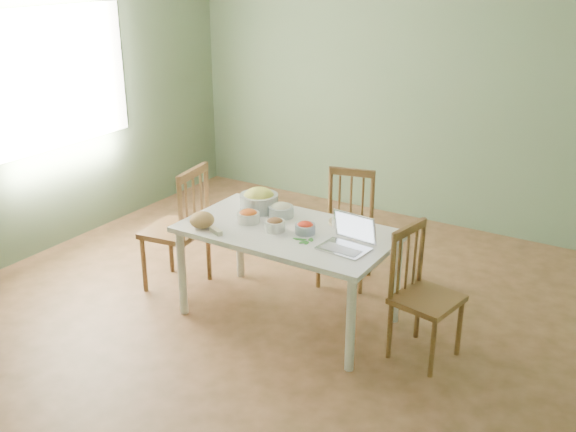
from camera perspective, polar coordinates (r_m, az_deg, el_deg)
The scene contains 19 objects.
floor at distance 4.90m, azimuth -0.74°, elevation -9.21°, with size 5.00×5.00×0.00m, color brown.
wall_back at distance 6.56m, azimuth 11.28°, elevation 11.02°, with size 5.00×0.00×2.70m, color #617A5B.
wall_left at distance 6.05m, azimuth -21.44°, elevation 9.10°, with size 0.00×5.00×2.70m, color #617A5B.
window_left at distance 6.19m, azimuth -19.31°, elevation 11.05°, with size 0.04×1.60×1.20m, color white.
dining_table at distance 4.82m, azimuth 0.00°, elevation -4.99°, with size 1.50×0.84×0.70m, color white, non-canonical shape.
chair_far at distance 5.32m, azimuth 4.92°, elevation -1.18°, with size 0.40×0.38×0.91m, color #56331C, non-canonical shape.
chair_left at distance 5.29m, azimuth -9.68°, elevation -0.98°, with size 0.45×0.42×1.01m, color #56331C, non-canonical shape.
chair_right at distance 4.41m, azimuth 11.86°, elevation -6.75°, with size 0.40×0.38×0.90m, color #56331C, non-canonical shape.
bread_boule at distance 4.72m, azimuth -7.37°, elevation -0.34°, with size 0.18×0.18×0.11m, color #A1734D.
butter_stick at distance 4.63m, azimuth -6.19°, elevation -1.30°, with size 0.12×0.04×0.03m, color #F7EFC8.
bowl_squash at distance 5.00m, azimuth -2.50°, elevation 1.42°, with size 0.29×0.29×0.17m, color #F1EA58, non-canonical shape.
bowl_carrot at distance 4.79m, azimuth -3.42°, elevation 0.01°, with size 0.16×0.16×0.09m, color #D75619, non-canonical shape.
bowl_onion at distance 4.89m, azimuth -0.61°, elevation 0.53°, with size 0.19×0.19×0.10m, color silver, non-canonical shape.
bowl_mushroom at distance 4.63m, azimuth -1.13°, elevation -0.75°, with size 0.14×0.14×0.09m, color #412212, non-canonical shape.
bowl_redpep at distance 4.59m, azimuth 1.48°, elevation -1.01°, with size 0.14×0.14×0.08m, color #E94325, non-canonical shape.
bowl_broccoli at distance 4.72m, azimuth 4.55°, elevation -0.43°, with size 0.13×0.13×0.08m, color #226811, non-canonical shape.
flatbread at distance 4.78m, azimuth 4.81°, elevation -0.54°, with size 0.22×0.22×0.02m, color #CCB490.
basil_bunch at distance 4.49m, azimuth 1.23°, elevation -2.00°, with size 0.17×0.17×0.02m, color #2F6422, non-canonical shape.
laptop at distance 4.33m, azimuth 4.83°, elevation -1.58°, with size 0.31×0.27×0.22m, color silver, non-canonical shape.
Camera 1 is at (2.27, -3.54, 2.51)m, focal length 41.53 mm.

